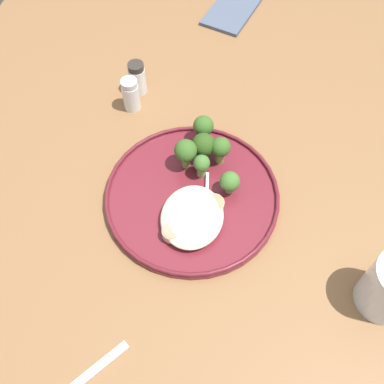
# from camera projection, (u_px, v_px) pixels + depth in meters

# --- Properties ---
(ground) EXTENTS (6.00, 6.00, 0.00)m
(ground) POSITION_uv_depth(u_px,v_px,m) (182.00, 310.00, 1.41)
(ground) COLOR #2D2B28
(wooden_dining_table) EXTENTS (1.40, 1.00, 0.74)m
(wooden_dining_table) POSITION_uv_depth(u_px,v_px,m) (176.00, 202.00, 0.85)
(wooden_dining_table) COLOR brown
(wooden_dining_table) RESTS_ON ground
(dinner_plate) EXTENTS (0.29, 0.29, 0.02)m
(dinner_plate) POSITION_uv_depth(u_px,v_px,m) (192.00, 196.00, 0.75)
(dinner_plate) COLOR maroon
(dinner_plate) RESTS_ON wooden_dining_table
(noodle_bed) EXTENTS (0.12, 0.10, 0.03)m
(noodle_bed) POSITION_uv_depth(u_px,v_px,m) (192.00, 217.00, 0.71)
(noodle_bed) COLOR beige
(noodle_bed) RESTS_ON dinner_plate
(seared_scallop_large_seared) EXTENTS (0.03, 0.03, 0.02)m
(seared_scallop_large_seared) POSITION_uv_depth(u_px,v_px,m) (172.00, 232.00, 0.70)
(seared_scallop_large_seared) COLOR beige
(seared_scallop_large_seared) RESTS_ON dinner_plate
(seared_scallop_right_edge) EXTENTS (0.02, 0.02, 0.01)m
(seared_scallop_right_edge) POSITION_uv_depth(u_px,v_px,m) (190.00, 227.00, 0.71)
(seared_scallop_right_edge) COLOR #E5C689
(seared_scallop_right_edge) RESTS_ON dinner_plate
(seared_scallop_tilted_round) EXTENTS (0.02, 0.02, 0.01)m
(seared_scallop_tilted_round) POSITION_uv_depth(u_px,v_px,m) (211.00, 219.00, 0.71)
(seared_scallop_tilted_round) COLOR #E5C689
(seared_scallop_tilted_round) RESTS_ON dinner_plate
(seared_scallop_center_golden) EXTENTS (0.03, 0.03, 0.02)m
(seared_scallop_center_golden) POSITION_uv_depth(u_px,v_px,m) (214.00, 204.00, 0.73)
(seared_scallop_center_golden) COLOR #E5C689
(seared_scallop_center_golden) RESTS_ON dinner_plate
(seared_scallop_rear_pale) EXTENTS (0.02, 0.02, 0.02)m
(seared_scallop_rear_pale) POSITION_uv_depth(u_px,v_px,m) (187.00, 208.00, 0.72)
(seared_scallop_rear_pale) COLOR beige
(seared_scallop_rear_pale) RESTS_ON dinner_plate
(broccoli_floret_near_rim) EXTENTS (0.04, 0.04, 0.06)m
(broccoli_floret_near_rim) POSITION_uv_depth(u_px,v_px,m) (186.00, 151.00, 0.75)
(broccoli_floret_near_rim) COLOR #7A994C
(broccoli_floret_near_rim) RESTS_ON dinner_plate
(broccoli_floret_beside_noodles) EXTENTS (0.03, 0.03, 0.05)m
(broccoli_floret_beside_noodles) POSITION_uv_depth(u_px,v_px,m) (230.00, 182.00, 0.73)
(broccoli_floret_beside_noodles) COLOR #89A356
(broccoli_floret_beside_noodles) RESTS_ON dinner_plate
(broccoli_floret_split_head) EXTENTS (0.04, 0.04, 0.06)m
(broccoli_floret_split_head) POSITION_uv_depth(u_px,v_px,m) (204.00, 145.00, 0.76)
(broccoli_floret_split_head) COLOR #89A356
(broccoli_floret_split_head) RESTS_ON dinner_plate
(broccoli_floret_small_sprig) EXTENTS (0.03, 0.03, 0.05)m
(broccoli_floret_small_sprig) POSITION_uv_depth(u_px,v_px,m) (202.00, 164.00, 0.75)
(broccoli_floret_small_sprig) COLOR #7A994C
(broccoli_floret_small_sprig) RESTS_ON dinner_plate
(broccoli_floret_tall_stalk) EXTENTS (0.03, 0.03, 0.06)m
(broccoli_floret_tall_stalk) POSITION_uv_depth(u_px,v_px,m) (221.00, 148.00, 0.76)
(broccoli_floret_tall_stalk) COLOR #7A994C
(broccoli_floret_tall_stalk) RESTS_ON dinner_plate
(broccoli_floret_right_tilted) EXTENTS (0.04, 0.04, 0.06)m
(broccoli_floret_right_tilted) POSITION_uv_depth(u_px,v_px,m) (203.00, 127.00, 0.78)
(broccoli_floret_right_tilted) COLOR #89A356
(broccoli_floret_right_tilted) RESTS_ON dinner_plate
(onion_sliver_long_sliver) EXTENTS (0.04, 0.04, 0.00)m
(onion_sliver_long_sliver) POSITION_uv_depth(u_px,v_px,m) (193.00, 200.00, 0.74)
(onion_sliver_long_sliver) COLOR silver
(onion_sliver_long_sliver) RESTS_ON dinner_plate
(onion_sliver_short_strip) EXTENTS (0.04, 0.01, 0.00)m
(onion_sliver_short_strip) POSITION_uv_depth(u_px,v_px,m) (207.00, 182.00, 0.76)
(onion_sliver_short_strip) COLOR silver
(onion_sliver_short_strip) RESTS_ON dinner_plate
(folded_napkin) EXTENTS (0.17, 0.13, 0.01)m
(folded_napkin) POSITION_uv_depth(u_px,v_px,m) (232.00, 10.00, 1.02)
(folded_napkin) COLOR #4C566B
(folded_napkin) RESTS_ON wooden_dining_table
(salt_shaker) EXTENTS (0.03, 0.03, 0.07)m
(salt_shaker) POSITION_uv_depth(u_px,v_px,m) (131.00, 95.00, 0.84)
(salt_shaker) COLOR white
(salt_shaker) RESTS_ON wooden_dining_table
(pepper_shaker) EXTENTS (0.03, 0.03, 0.07)m
(pepper_shaker) POSITION_uv_depth(u_px,v_px,m) (137.00, 78.00, 0.86)
(pepper_shaker) COLOR white
(pepper_shaker) RESTS_ON wooden_dining_table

